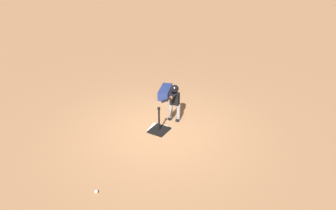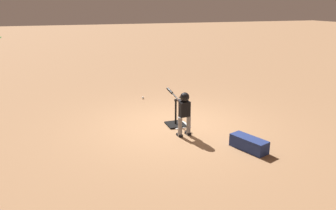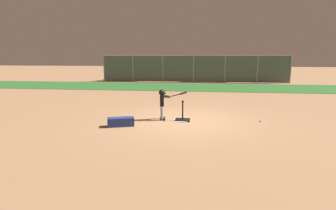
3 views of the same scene
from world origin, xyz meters
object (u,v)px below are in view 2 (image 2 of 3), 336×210
Objects in this scene: batting_tee at (176,122)px; batter_child at (184,108)px; baseball at (143,98)px; equipment_bag at (249,144)px.

batting_tee is 0.66× the size of batter_child.
baseball is 4.75m from equipment_bag.
equipment_bag is at bearing -139.87° from batter_child.
batting_tee is at bearing -4.93° from batter_child.
batter_child is 1.28× the size of equipment_bag.
batter_child is at bearing 175.07° from batting_tee.
batter_child reaches higher than batting_tee.
batter_child is 3.45m from baseball.
batter_child is at bearing -178.21° from baseball.
batting_tee reaches higher than baseball.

